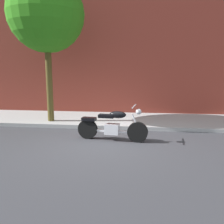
# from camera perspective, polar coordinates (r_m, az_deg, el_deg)

# --- Properties ---
(ground_plane) EXTENTS (60.00, 60.00, 0.00)m
(ground_plane) POSITION_cam_1_polar(r_m,az_deg,el_deg) (7.08, -2.50, -7.70)
(ground_plane) COLOR #38383D
(sidewalk) EXTENTS (23.54, 2.84, 0.14)m
(sidewalk) POSITION_cam_1_polar(r_m,az_deg,el_deg) (10.03, 0.36, -1.89)
(sidewalk) COLOR #A4A4A4
(sidewalk) RESTS_ON ground
(building_facade) EXTENTS (23.54, 0.50, 8.05)m
(building_facade) POSITION_cam_1_polar(r_m,az_deg,el_deg) (11.62, 1.36, 19.37)
(building_facade) COLOR maroon
(building_facade) RESTS_ON ground
(motorcycle) EXTENTS (2.22, 0.71, 1.12)m
(motorcycle) POSITION_cam_1_polar(r_m,az_deg,el_deg) (7.30, -0.01, -3.47)
(motorcycle) COLOR black
(motorcycle) RESTS_ON ground
(street_tree) EXTENTS (2.87, 2.87, 5.67)m
(street_tree) POSITION_cam_1_polar(r_m,az_deg,el_deg) (9.84, -15.67, 21.84)
(street_tree) COLOR brown
(street_tree) RESTS_ON ground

